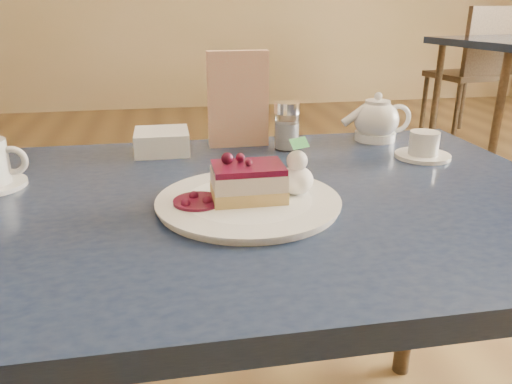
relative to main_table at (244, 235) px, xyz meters
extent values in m
cube|color=#1E2940|center=(0.00, 0.00, 0.06)|extent=(1.17, 0.78, 0.04)
cylinder|color=black|center=(-0.52, 0.33, -0.31)|extent=(0.05, 0.05, 0.69)
cylinder|color=black|center=(0.53, 0.33, -0.31)|extent=(0.05, 0.05, 0.69)
cylinder|color=white|center=(0.00, -0.05, 0.08)|extent=(0.29, 0.29, 0.01)
cube|color=tan|center=(0.00, -0.05, 0.10)|extent=(0.12, 0.08, 0.02)
cube|color=beige|center=(0.00, -0.05, 0.12)|extent=(0.11, 0.08, 0.03)
cube|color=#39051D|center=(0.00, -0.05, 0.14)|extent=(0.11, 0.08, 0.01)
ellipsoid|color=white|center=(0.08, -0.04, 0.11)|extent=(0.06, 0.06, 0.05)
cylinder|color=#39051D|center=(-0.08, -0.05, 0.09)|extent=(0.08, 0.08, 0.01)
torus|color=white|center=(-0.40, 0.12, 0.12)|extent=(0.05, 0.01, 0.05)
cylinder|color=white|center=(0.41, 0.15, 0.08)|extent=(0.12, 0.12, 0.01)
cylinder|color=white|center=(0.41, 0.15, 0.11)|extent=(0.06, 0.06, 0.05)
ellipsoid|color=white|center=(0.37, 0.31, 0.12)|extent=(0.11, 0.11, 0.09)
cylinder|color=white|center=(0.37, 0.31, 0.17)|extent=(0.06, 0.06, 0.01)
cylinder|color=white|center=(0.30, 0.31, 0.12)|extent=(0.06, 0.02, 0.05)
cube|color=beige|center=(0.04, 0.32, 0.18)|extent=(0.14, 0.03, 0.21)
cylinder|color=white|center=(0.14, 0.27, 0.12)|extent=(0.05, 0.05, 0.08)
cylinder|color=silver|center=(0.14, 0.27, 0.17)|extent=(0.06, 0.06, 0.02)
cube|color=white|center=(-0.14, 0.30, 0.10)|extent=(0.12, 0.12, 0.05)
cylinder|color=black|center=(1.79, 1.79, -0.26)|extent=(0.05, 0.05, 0.78)
cylinder|color=black|center=(1.79, 2.50, -0.26)|extent=(0.05, 0.05, 0.78)
camera|label=1|loc=(-0.12, -0.79, 0.39)|focal=35.00mm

